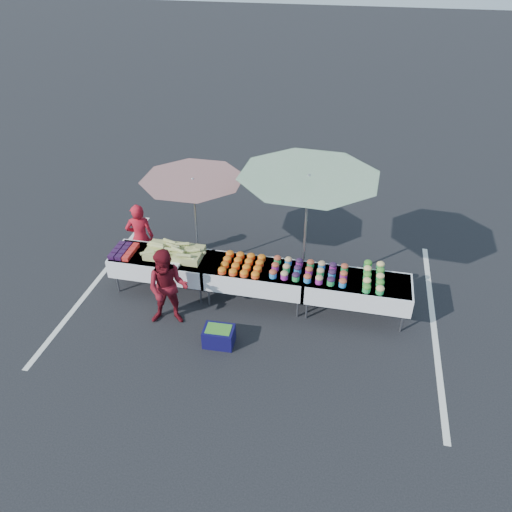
% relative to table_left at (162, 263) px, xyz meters
% --- Properties ---
extents(ground, '(80.00, 80.00, 0.00)m').
position_rel_table_left_xyz_m(ground, '(1.80, 0.00, -0.58)').
color(ground, black).
extents(stripe_left, '(0.10, 5.00, 0.00)m').
position_rel_table_left_xyz_m(stripe_left, '(-1.40, 0.00, -0.58)').
color(stripe_left, silver).
rests_on(stripe_left, ground).
extents(stripe_right, '(0.10, 5.00, 0.00)m').
position_rel_table_left_xyz_m(stripe_right, '(5.00, 0.00, -0.58)').
color(stripe_right, silver).
rests_on(stripe_right, ground).
extents(table_left, '(1.86, 0.81, 0.75)m').
position_rel_table_left_xyz_m(table_left, '(0.00, 0.00, 0.00)').
color(table_left, white).
rests_on(table_left, ground).
extents(table_center, '(1.86, 0.81, 0.75)m').
position_rel_table_left_xyz_m(table_center, '(1.80, 0.00, 0.00)').
color(table_center, white).
rests_on(table_center, ground).
extents(table_right, '(1.86, 0.81, 0.75)m').
position_rel_table_left_xyz_m(table_right, '(3.60, 0.00, 0.00)').
color(table_right, white).
rests_on(table_right, ground).
extents(berry_punnets, '(0.40, 0.54, 0.08)m').
position_rel_table_left_xyz_m(berry_punnets, '(-0.71, -0.06, 0.21)').
color(berry_punnets, black).
rests_on(berry_punnets, table_left).
extents(corn_pile, '(1.16, 0.57, 0.26)m').
position_rel_table_left_xyz_m(corn_pile, '(0.25, 0.05, 0.26)').
color(corn_pile, tan).
rests_on(corn_pile, table_left).
extents(plastic_bags, '(0.30, 0.25, 0.05)m').
position_rel_table_left_xyz_m(plastic_bags, '(0.30, -0.30, 0.19)').
color(plastic_bags, white).
rests_on(plastic_bags, table_left).
extents(carrot_bowls, '(0.75, 0.69, 0.11)m').
position_rel_table_left_xyz_m(carrot_bowls, '(1.55, -0.01, 0.22)').
color(carrot_bowls, '#FA4A1B').
rests_on(carrot_bowls, table_center).
extents(potato_cups, '(1.34, 0.58, 0.16)m').
position_rel_table_left_xyz_m(potato_cups, '(2.75, 0.00, 0.25)').
color(potato_cups, '#2B7FCA').
rests_on(potato_cups, table_right).
extents(bean_baskets, '(0.36, 0.86, 0.15)m').
position_rel_table_left_xyz_m(bean_baskets, '(3.86, 0.08, 0.24)').
color(bean_baskets, green).
rests_on(bean_baskets, table_right).
extents(vendor, '(0.62, 0.51, 1.45)m').
position_rel_table_left_xyz_m(vendor, '(-0.65, 0.55, 0.14)').
color(vendor, '#B21424').
rests_on(vendor, ground).
extents(customer, '(0.80, 0.68, 1.47)m').
position_rel_table_left_xyz_m(customer, '(0.46, -0.88, 0.15)').
color(customer, maroon).
rests_on(customer, ground).
extents(umbrella_left, '(2.56, 2.56, 2.00)m').
position_rel_table_left_xyz_m(umbrella_left, '(0.44, 0.80, 1.23)').
color(umbrella_left, black).
rests_on(umbrella_left, ground).
extents(umbrella_right, '(3.09, 3.09, 2.47)m').
position_rel_table_left_xyz_m(umbrella_right, '(2.60, 0.40, 1.66)').
color(umbrella_right, black).
rests_on(umbrella_right, ground).
extents(storage_bin, '(0.52, 0.39, 0.33)m').
position_rel_table_left_xyz_m(storage_bin, '(1.44, -1.25, -0.41)').
color(storage_bin, '#0F0D41').
rests_on(storage_bin, ground).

